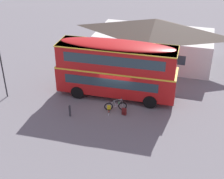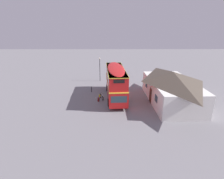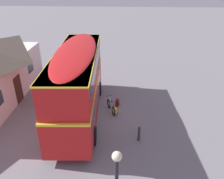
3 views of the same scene
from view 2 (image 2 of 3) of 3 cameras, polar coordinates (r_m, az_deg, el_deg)
The scene contains 9 objects.
ground_plane at distance 26.97m, azimuth -0.05°, elevation -2.82°, with size 120.00×120.00×0.00m, color slate.
double_decker_bus at distance 26.30m, azimuth 1.22°, elevation 2.69°, with size 9.91×3.11×4.79m.
touring_bicycle at distance 26.60m, azimuth -3.49°, elevation -2.34°, with size 1.69×0.85×1.04m.
backpack_on_ground at distance 25.85m, azimuth -4.41°, elevation -3.22°, with size 0.36×0.30×0.58m.
water_bottle_red_squeeze at distance 27.04m, azimuth -4.39°, elevation -2.61°, with size 0.08×0.08×0.21m.
water_bottle_clear_plastic at distance 26.96m, azimuth -5.29°, elevation -2.68°, with size 0.07×0.07×0.23m.
pub_building at distance 26.35m, azimuth 18.76°, elevation 0.86°, with size 12.00×6.57×4.51m.
street_lamp at distance 34.75m, azimuth -4.00°, elevation 7.37°, with size 0.28×0.28×4.69m.
kerb_bollard at distance 29.51m, azimuth -6.69°, elevation 0.13°, with size 0.16×0.16×0.97m.
Camera 2 is at (24.86, -0.06, 10.48)m, focal length 28.10 mm.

